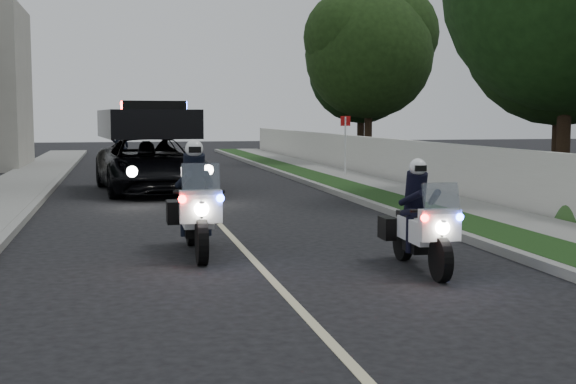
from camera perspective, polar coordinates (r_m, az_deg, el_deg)
name	(u,v)px	position (r m, az deg, el deg)	size (l,w,h in m)	color
ground	(286,295)	(9.85, -0.18, -7.66)	(120.00, 120.00, 0.00)	black
curb_right	(356,199)	(20.43, 5.09, -0.52)	(0.20, 60.00, 0.15)	gray
grass_verge	(381,198)	(20.66, 6.94, -0.47)	(1.20, 60.00, 0.16)	#193814
sidewalk_right	(426,197)	(21.12, 10.27, -0.38)	(1.40, 60.00, 0.16)	gray
property_wall	(461,172)	(21.47, 12.76, 1.47)	(0.22, 60.00, 1.50)	beige
curb_left	(34,207)	(19.60, -18.43, -1.06)	(0.20, 60.00, 0.15)	gray
lane_marking	(202,205)	(19.60, -6.42, -1.01)	(0.12, 50.00, 0.01)	#BFB78C
police_moto_left	(196,254)	(12.78, -6.85, -4.61)	(0.78, 2.23, 1.89)	silver
police_moto_right	(419,270)	(11.57, 9.77, -5.74)	(0.68, 1.95, 1.66)	silver
police_suv	(150,192)	(23.30, -10.26, -0.01)	(2.76, 5.97, 2.90)	black
bicycle	(120,177)	(29.28, -12.41, 1.09)	(0.56, 1.60, 0.84)	black
cyclist	(120,177)	(29.28, -12.41, 1.09)	(0.69, 0.46, 1.91)	black
sign_post	(345,179)	(27.97, 4.27, 1.00)	(0.37, 0.37, 2.36)	#B1220C
tree_right_b	(561,202)	(21.63, 19.69, -0.69)	(6.54, 6.54, 10.91)	#193B13
tree_right_c	(556,198)	(22.67, 19.37, -0.40)	(5.58, 5.58, 9.30)	black
tree_right_d	(368,164)	(36.34, 5.97, 2.06)	(6.00, 6.00, 10.00)	#1F3B13
tree_right_e	(360,161)	(39.23, 5.41, 2.33)	(5.32, 5.32, 8.87)	black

